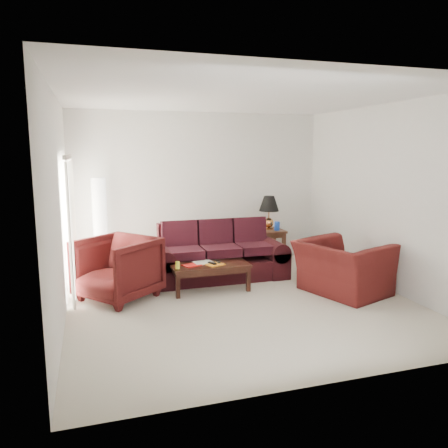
# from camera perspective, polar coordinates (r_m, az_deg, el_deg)

# --- Properties ---
(floor) EXTENTS (5.00, 5.00, 0.00)m
(floor) POSITION_cam_1_polar(r_m,az_deg,el_deg) (6.72, 2.17, -10.03)
(floor) COLOR beige
(floor) RESTS_ON ground
(blinds) EXTENTS (0.10, 2.00, 2.16)m
(blinds) POSITION_cam_1_polar(r_m,az_deg,el_deg) (7.37, -19.37, -0.13)
(blinds) COLOR silver
(blinds) RESTS_ON ground
(sofa) EXTENTS (2.47, 1.27, 0.97)m
(sofa) POSITION_cam_1_polar(r_m,az_deg,el_deg) (7.74, -0.71, -3.63)
(sofa) COLOR black
(sofa) RESTS_ON ground
(throw_pillow) EXTENTS (0.39, 0.22, 0.39)m
(throw_pillow) POSITION_cam_1_polar(r_m,az_deg,el_deg) (8.22, -5.36, -1.22)
(throw_pillow) COLOR black
(throw_pillow) RESTS_ON sofa
(end_table) EXTENTS (0.65, 0.65, 0.66)m
(end_table) POSITION_cam_1_polar(r_m,az_deg,el_deg) (9.02, 5.72, -2.79)
(end_table) COLOR #5D2520
(end_table) RESTS_ON ground
(table_lamp) EXTENTS (0.43, 0.43, 0.68)m
(table_lamp) POSITION_cam_1_polar(r_m,az_deg,el_deg) (8.97, 5.88, 1.49)
(table_lamp) COLOR #B17137
(table_lamp) RESTS_ON end_table
(clock) EXTENTS (0.14, 0.10, 0.14)m
(clock) POSITION_cam_1_polar(r_m,az_deg,el_deg) (8.76, 4.62, -0.49)
(clock) COLOR silver
(clock) RESTS_ON end_table
(blue_canister) EXTENTS (0.12, 0.12, 0.18)m
(blue_canister) POSITION_cam_1_polar(r_m,az_deg,el_deg) (8.88, 6.94, -0.26)
(blue_canister) COLOR #1C47B6
(blue_canister) RESTS_ON end_table
(picture_frame) EXTENTS (0.15, 0.17, 0.05)m
(picture_frame) POSITION_cam_1_polar(r_m,az_deg,el_deg) (9.08, 4.30, -0.08)
(picture_frame) COLOR silver
(picture_frame) RESTS_ON end_table
(floor_lamp) EXTENTS (0.39, 0.39, 1.79)m
(floor_lamp) POSITION_cam_1_polar(r_m,az_deg,el_deg) (8.28, -15.87, -0.25)
(floor_lamp) COLOR silver
(floor_lamp) RESTS_ON ground
(armchair_left) EXTENTS (1.47, 1.47, 0.96)m
(armchair_left) POSITION_cam_1_polar(r_m,az_deg,el_deg) (6.87, -13.75, -5.66)
(armchair_left) COLOR #3A0D0D
(armchair_left) RESTS_ON ground
(armchair_right) EXTENTS (1.48, 1.58, 0.83)m
(armchair_right) POSITION_cam_1_polar(r_m,az_deg,el_deg) (7.21, 15.25, -5.53)
(armchair_right) COLOR #410F0F
(armchair_right) RESTS_ON ground
(coffee_table) EXTENTS (1.41, 1.09, 0.44)m
(coffee_table) POSITION_cam_1_polar(r_m,az_deg,el_deg) (7.18, -1.90, -6.89)
(coffee_table) COLOR black
(coffee_table) RESTS_ON ground
(magazine_red) EXTENTS (0.33, 0.29, 0.02)m
(magazine_red) POSITION_cam_1_polar(r_m,az_deg,el_deg) (7.00, -4.23, -5.38)
(magazine_red) COLOR red
(magazine_red) RESTS_ON coffee_table
(magazine_white) EXTENTS (0.34, 0.27, 0.02)m
(magazine_white) POSITION_cam_1_polar(r_m,az_deg,el_deg) (7.15, -2.72, -5.05)
(magazine_white) COLOR silver
(magazine_white) RESTS_ON coffee_table
(magazine_orange) EXTENTS (0.33, 0.29, 0.02)m
(magazine_orange) POSITION_cam_1_polar(r_m,az_deg,el_deg) (7.03, -1.14, -5.30)
(magazine_orange) COLOR orange
(magazine_orange) RESTS_ON coffee_table
(remote_a) EXTENTS (0.12, 0.18, 0.02)m
(remote_a) POSITION_cam_1_polar(r_m,az_deg,el_deg) (7.04, -1.56, -5.12)
(remote_a) COLOR black
(remote_a) RESTS_ON coffee_table
(remote_b) EXTENTS (0.05, 0.16, 0.02)m
(remote_b) POSITION_cam_1_polar(r_m,az_deg,el_deg) (7.13, -0.80, -4.93)
(remote_b) COLOR black
(remote_b) RESTS_ON coffee_table
(yellow_glass) EXTENTS (0.07, 0.07, 0.11)m
(yellow_glass) POSITION_cam_1_polar(r_m,az_deg,el_deg) (6.84, -6.09, -5.36)
(yellow_glass) COLOR #FFFD38
(yellow_glass) RESTS_ON coffee_table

